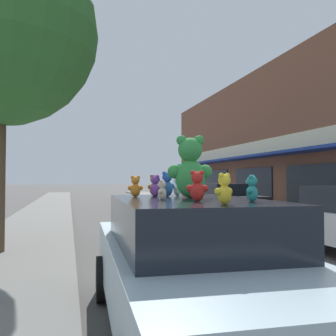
% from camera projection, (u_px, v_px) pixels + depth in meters
% --- Properties ---
extents(ground_plane, '(260.00, 260.00, 0.00)m').
position_uv_depth(ground_plane, '(333.00, 299.00, 5.47)').
color(ground_plane, '#514F4C').
extents(plush_art_car, '(2.07, 4.76, 1.53)m').
position_uv_depth(plush_art_car, '(190.00, 264.00, 4.13)').
color(plush_art_car, '#ADC6D1').
rests_on(plush_art_car, ground_plane).
extents(teddy_bear_giant, '(0.56, 0.36, 0.74)m').
position_uv_depth(teddy_bear_giant, '(190.00, 168.00, 4.46)').
color(teddy_bear_giant, green).
rests_on(teddy_bear_giant, plush_art_car).
extents(teddy_bear_purple, '(0.16, 0.21, 0.27)m').
position_uv_depth(teddy_bear_purple, '(156.00, 186.00, 4.72)').
color(teddy_bear_purple, purple).
rests_on(teddy_bear_purple, plush_art_car).
extents(teddy_bear_yellow, '(0.21, 0.15, 0.27)m').
position_uv_depth(teddy_bear_yellow, '(224.00, 189.00, 3.20)').
color(teddy_bear_yellow, yellow).
rests_on(teddy_bear_yellow, plush_art_car).
extents(teddy_bear_blue, '(0.24, 0.18, 0.32)m').
position_uv_depth(teddy_bear_blue, '(167.00, 184.00, 4.77)').
color(teddy_bear_blue, blue).
rests_on(teddy_bear_blue, plush_art_car).
extents(teddy_bear_white, '(0.17, 0.19, 0.26)m').
position_uv_depth(teddy_bear_white, '(177.00, 186.00, 4.91)').
color(teddy_bear_white, white).
rests_on(teddy_bear_white, plush_art_car).
extents(teddy_bear_orange, '(0.20, 0.12, 0.27)m').
position_uv_depth(teddy_bear_orange, '(135.00, 187.00, 4.69)').
color(teddy_bear_orange, orange).
rests_on(teddy_bear_orange, plush_art_car).
extents(teddy_bear_teal, '(0.17, 0.18, 0.26)m').
position_uv_depth(teddy_bear_teal, '(252.00, 189.00, 3.61)').
color(teddy_bear_teal, teal).
rests_on(teddy_bear_teal, plush_art_car).
extents(teddy_bear_red, '(0.23, 0.17, 0.31)m').
position_uv_depth(teddy_bear_red, '(197.00, 186.00, 3.72)').
color(teddy_bear_red, red).
rests_on(teddy_bear_red, plush_art_car).
extents(teddy_bear_brown, '(0.20, 0.18, 0.28)m').
position_uv_depth(teddy_bear_brown, '(154.00, 186.00, 4.98)').
color(teddy_bear_brown, olive).
rests_on(teddy_bear_brown, plush_art_car).
extents(teddy_bear_cream, '(0.13, 0.16, 0.21)m').
position_uv_depth(teddy_bear_cream, '(162.00, 190.00, 3.94)').
color(teddy_bear_cream, beige).
rests_on(teddy_bear_cream, plush_art_car).
extents(parked_car_far_right, '(2.00, 4.64, 1.57)m').
position_uv_depth(parked_car_far_right, '(224.00, 201.00, 15.71)').
color(parked_car_far_right, black).
rests_on(parked_car_far_right, ground_plane).
extents(street_tree, '(4.40, 4.40, 7.26)m').
position_uv_depth(street_tree, '(1.00, 30.00, 8.56)').
color(street_tree, brown).
rests_on(street_tree, sidewalk_near).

